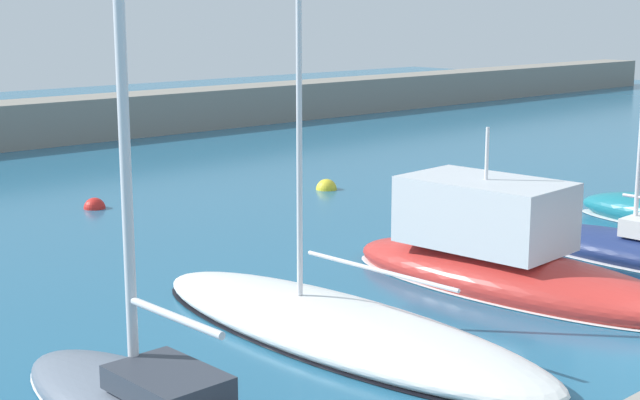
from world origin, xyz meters
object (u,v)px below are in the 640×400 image
(motorboat_red_third, at_px, (503,260))
(mooring_buoy_red, at_px, (95,208))
(mooring_buoy_yellow, at_px, (326,189))
(sailboat_white_second, at_px, (338,326))

(motorboat_red_third, bearing_deg, mooring_buoy_red, 6.09)
(motorboat_red_third, relative_size, mooring_buoy_yellow, 12.00)
(mooring_buoy_yellow, bearing_deg, mooring_buoy_red, 160.74)
(motorboat_red_third, height_order, mooring_buoy_yellow, motorboat_red_third)
(motorboat_red_third, distance_m, mooring_buoy_red, 13.94)
(sailboat_white_second, xyz_separation_m, mooring_buoy_yellow, (9.96, 10.98, -0.22))
(motorboat_red_third, distance_m, mooring_buoy_yellow, 12.20)
(motorboat_red_third, relative_size, mooring_buoy_red, 12.84)
(motorboat_red_third, xyz_separation_m, mooring_buoy_yellow, (5.00, 11.11, -0.63))
(sailboat_white_second, distance_m, motorboat_red_third, 4.98)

